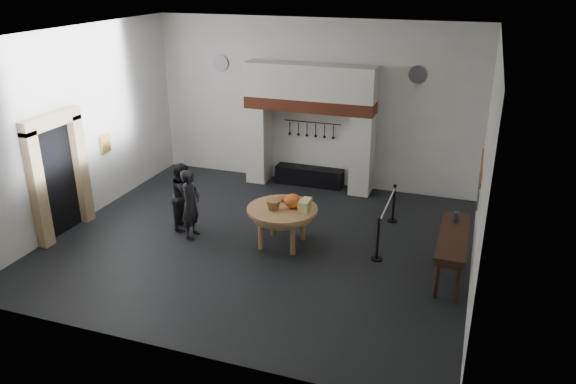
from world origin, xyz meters
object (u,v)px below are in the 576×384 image
(barrier_post_far, at_px, (394,204))
(iron_range, at_px, (309,176))
(work_table, at_px, (282,209))
(visitor_near, at_px, (191,204))
(barrier_post_near, at_px, (378,240))
(side_table, at_px, (454,236))
(visitor_far, at_px, (184,196))

(barrier_post_far, bearing_deg, iron_range, 147.29)
(work_table, bearing_deg, iron_range, 97.93)
(iron_range, distance_m, work_table, 3.75)
(iron_range, relative_size, visitor_near, 1.19)
(barrier_post_near, bearing_deg, side_table, -5.89)
(visitor_far, distance_m, barrier_post_near, 4.58)
(work_table, xyz_separation_m, visitor_near, (-2.06, -0.30, -0.04))
(iron_range, height_order, barrier_post_far, barrier_post_far)
(side_table, bearing_deg, visitor_far, 177.53)
(iron_range, relative_size, barrier_post_near, 2.11)
(barrier_post_far, bearing_deg, visitor_near, -151.16)
(barrier_post_near, distance_m, barrier_post_far, 2.00)
(work_table, relative_size, barrier_post_far, 1.71)
(visitor_near, distance_m, barrier_post_near, 4.19)
(visitor_near, bearing_deg, visitor_far, 41.54)
(barrier_post_far, bearing_deg, barrier_post_near, -90.00)
(iron_range, xyz_separation_m, work_table, (0.51, -3.67, 0.59))
(visitor_far, xyz_separation_m, barrier_post_near, (4.56, -0.11, -0.34))
(side_table, bearing_deg, iron_range, 136.92)
(iron_range, xyz_separation_m, visitor_far, (-1.95, -3.57, 0.54))
(work_table, distance_m, barrier_post_near, 2.14)
(visitor_far, distance_m, barrier_post_far, 4.95)
(iron_range, xyz_separation_m, visitor_near, (-1.55, -3.97, 0.55))
(work_table, relative_size, visitor_far, 0.98)
(visitor_near, xyz_separation_m, visitor_far, (-0.40, 0.40, -0.01))
(iron_range, height_order, visitor_near, visitor_near)
(visitor_near, height_order, barrier_post_far, visitor_near)
(visitor_far, bearing_deg, work_table, -106.65)
(visitor_far, relative_size, barrier_post_near, 1.75)
(iron_range, relative_size, barrier_post_far, 2.11)
(side_table, bearing_deg, barrier_post_near, 174.11)
(visitor_near, bearing_deg, work_table, -85.16)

